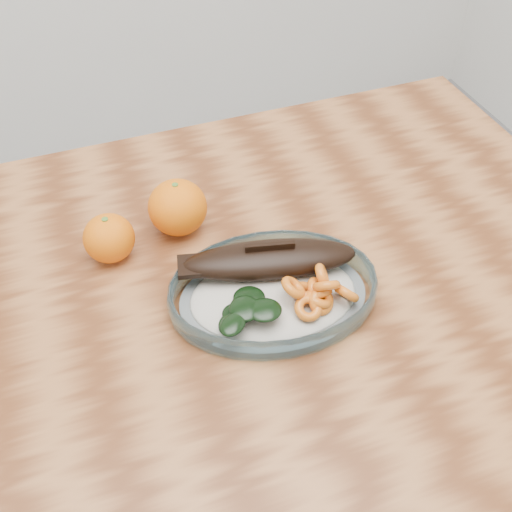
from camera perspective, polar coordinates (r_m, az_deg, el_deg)
name	(u,v)px	position (r m, az deg, el deg)	size (l,w,h in m)	color
dining_table	(189,373)	(0.84, -5.96, -10.35)	(1.20, 0.80, 0.75)	#5D2F16
plated_meal	(273,289)	(0.77, 1.55, -2.95)	(0.51, 0.51, 0.08)	white
orange_left	(178,207)	(0.85, -6.98, 4.31)	(0.08, 0.08, 0.08)	#FF4A05
orange_right	(109,238)	(0.83, -12.94, 1.56)	(0.07, 0.07, 0.07)	#FF4A05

